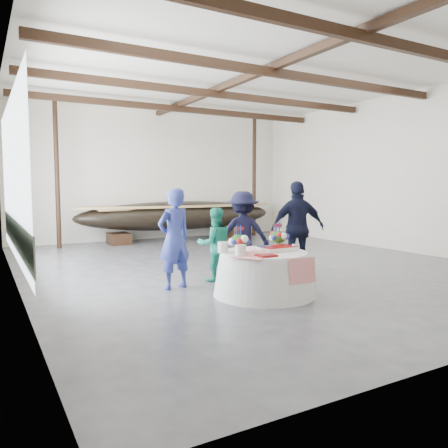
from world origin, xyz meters
TOP-DOWN VIEW (x-y plane):
  - floor at (0.00, 0.00)m, footprint 10.00×12.00m
  - wall_back at (0.00, 6.00)m, footprint 10.00×0.02m
  - wall_left at (-5.00, 0.00)m, footprint 0.02×12.00m
  - wall_right at (5.00, 0.00)m, footprint 0.02×12.00m
  - ceiling at (0.00, 0.00)m, footprint 10.00×12.00m
  - pavilion_structure at (0.00, 0.86)m, footprint 9.80×11.76m
  - open_bay at (-4.95, 1.00)m, footprint 0.03×7.00m
  - longboat_display at (0.47, 5.10)m, footprint 7.18×1.44m
  - banquet_table at (-1.35, -2.62)m, footprint 1.74×1.74m
  - tabletop_items at (-1.35, -2.51)m, footprint 1.65×1.33m
  - guest_woman_blue at (-2.50, -1.43)m, footprint 0.74×0.56m
  - guest_woman_teal at (-1.54, -1.20)m, footprint 0.79×0.67m
  - guest_man_left at (-0.88, -1.17)m, footprint 1.31×1.08m
  - guest_man_right at (0.25, -1.54)m, footprint 1.25×0.81m

SIDE VIEW (x-z plane):
  - floor at x=0.00m, z-range -0.01..0.01m
  - banquet_table at x=-1.35m, z-range 0.00..0.75m
  - guest_woman_teal at x=-1.54m, z-range 0.00..1.44m
  - longboat_display at x=0.47m, z-range 0.19..1.53m
  - guest_man_left at x=-0.88m, z-range 0.00..1.76m
  - tabletop_items at x=-1.35m, z-range 0.70..1.10m
  - guest_woman_blue at x=-2.50m, z-range 0.00..1.83m
  - guest_man_right at x=0.25m, z-range 0.00..1.97m
  - open_bay at x=-4.95m, z-range 0.23..3.43m
  - wall_back at x=0.00m, z-range 0.00..4.50m
  - wall_left at x=-5.00m, z-range 0.00..4.50m
  - wall_right at x=5.00m, z-range 0.00..4.50m
  - pavilion_structure at x=0.00m, z-range 1.75..6.25m
  - ceiling at x=0.00m, z-range 4.50..4.50m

